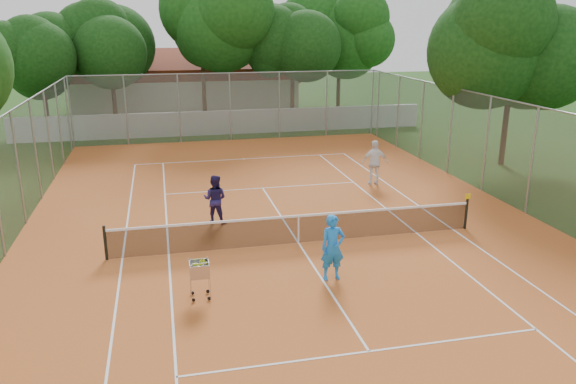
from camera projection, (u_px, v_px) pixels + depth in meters
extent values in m
plane|color=#193A0F|center=(298.00, 244.00, 18.14)|extent=(120.00, 120.00, 0.00)
cube|color=#B75A23|center=(298.00, 243.00, 18.13)|extent=(18.00, 34.00, 0.02)
cube|color=white|center=(298.00, 243.00, 18.13)|extent=(10.98, 23.78, 0.01)
cube|color=black|center=(298.00, 229.00, 17.99)|extent=(11.88, 0.10, 0.98)
cube|color=slate|center=(299.00, 184.00, 17.56)|extent=(18.00, 34.00, 4.00)
cube|color=silver|center=(227.00, 122.00, 35.64)|extent=(26.00, 0.30, 1.50)
cube|color=beige|center=(185.00, 84.00, 44.12)|extent=(16.40, 9.00, 4.40)
cube|color=black|center=(219.00, 51.00, 37.20)|extent=(29.00, 19.00, 10.00)
imported|color=#1A7CE3|center=(333.00, 247.00, 15.36)|extent=(0.69, 0.47, 1.86)
imported|color=#221A4F|center=(215.00, 199.00, 19.74)|extent=(1.04, 0.94, 1.74)
imported|color=white|center=(375.00, 163.00, 24.40)|extent=(1.21, 0.65, 1.96)
cube|color=#B5B5BC|center=(200.00, 279.00, 14.38)|extent=(0.60, 0.60, 1.09)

